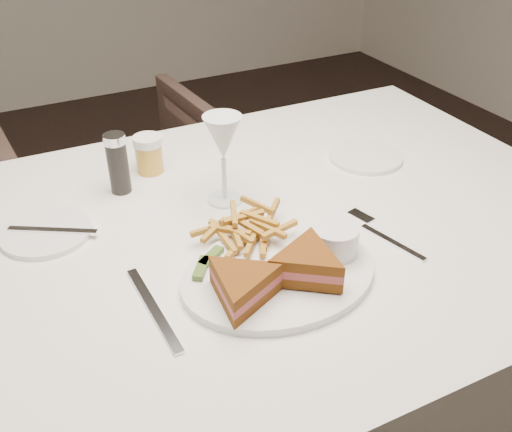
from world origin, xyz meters
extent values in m
cube|color=white|center=(0.21, -0.21, 0.38)|extent=(1.39, 0.94, 0.75)
imported|color=#46332B|center=(0.17, 0.68, 0.35)|extent=(0.72, 0.68, 0.69)
ellipsoid|color=white|center=(0.19, -0.37, 0.76)|extent=(0.32, 0.25, 0.01)
cube|color=silver|center=(-0.01, -0.35, 0.75)|extent=(0.02, 0.21, 0.00)
cylinder|color=white|center=(-0.12, -0.07, 0.76)|extent=(0.16, 0.16, 0.01)
cylinder|color=white|center=(0.56, -0.09, 0.76)|extent=(0.16, 0.16, 0.01)
cylinder|color=black|center=(0.04, 0.01, 0.81)|extent=(0.04, 0.04, 0.12)
cylinder|color=gold|center=(0.12, 0.07, 0.79)|extent=(0.06, 0.06, 0.08)
cube|color=#426322|center=(0.11, -0.29, 0.77)|extent=(0.05, 0.04, 0.01)
cube|color=#426322|center=(0.08, -0.31, 0.77)|extent=(0.05, 0.05, 0.01)
cylinder|color=white|center=(0.29, -0.36, 0.79)|extent=(0.08, 0.08, 0.05)
camera|label=1|loc=(-0.16, -0.98, 1.33)|focal=40.00mm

